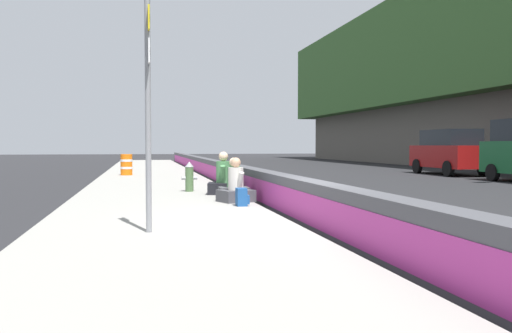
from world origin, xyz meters
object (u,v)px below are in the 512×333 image
seated_person_foreground (236,188)px  construction_barrel (126,165)px  seated_person_rear (223,181)px  seated_person_middle (234,185)px  fire_hydrant (189,176)px  parked_car_fourth (449,151)px  backpack (242,197)px  route_sign_post (148,99)px

seated_person_foreground → construction_barrel: 12.48m
seated_person_foreground → seated_person_rear: seated_person_rear is taller
seated_person_middle → construction_barrel: size_ratio=1.10×
fire_hydrant → construction_barrel: construction_barrel is taller
fire_hydrant → seated_person_middle: seated_person_middle is taller
fire_hydrant → parked_car_fourth: size_ratio=0.18×
backpack → construction_barrel: 13.33m
seated_person_foreground → parked_car_fourth: size_ratio=0.22×
seated_person_middle → parked_car_fourth: size_ratio=0.21×
seated_person_middle → backpack: bearing=176.0°
seated_person_middle → backpack: 1.79m
seated_person_middle → construction_barrel: (11.23, 2.98, 0.15)m
seated_person_middle → seated_person_rear: (1.16, 0.09, 0.04)m
route_sign_post → parked_car_fourth: route_sign_post is taller
seated_person_middle → construction_barrel: seated_person_middle is taller
seated_person_middle → seated_person_rear: 1.17m
seated_person_foreground → route_sign_post: bearing=152.9°
seated_person_middle → seated_person_rear: bearing=4.5°
route_sign_post → seated_person_rear: 6.76m
route_sign_post → seated_person_rear: bearing=-18.9°
parked_car_fourth → route_sign_post: bearing=136.1°
construction_barrel → parked_car_fourth: 15.87m
fire_hydrant → seated_person_foreground: seated_person_foreground is taller
parked_car_fourth → seated_person_middle: bearing=129.7°
seated_person_rear → backpack: (-2.95, 0.03, -0.17)m
backpack → construction_barrel: bearing=12.4°
seated_person_foreground → backpack: 0.88m
seated_person_middle → parked_car_fourth: bearing=-50.3°
fire_hydrant → seated_person_middle: bearing=-156.3°
seated_person_rear → construction_barrel: bearing=16.0°
seated_person_middle → parked_car_fourth: (10.67, -12.87, 0.72)m
fire_hydrant → parked_car_fourth: 16.24m
fire_hydrant → parked_car_fourth: parked_car_fourth is taller
route_sign_post → seated_person_middle: bearing=-23.8°
parked_car_fourth → fire_hydrant: bearing=121.6°
seated_person_middle → backpack: size_ratio=2.61×
seated_person_rear → backpack: size_ratio=2.95×
construction_barrel → parked_car_fourth: (-0.56, -15.85, 0.56)m
fire_hydrant → construction_barrel: size_ratio=0.93×
seated_person_foreground → backpack: (-0.87, 0.02, -0.14)m
backpack → seated_person_foreground: bearing=-1.2°
fire_hydrant → backpack: (-3.94, -0.82, -0.25)m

